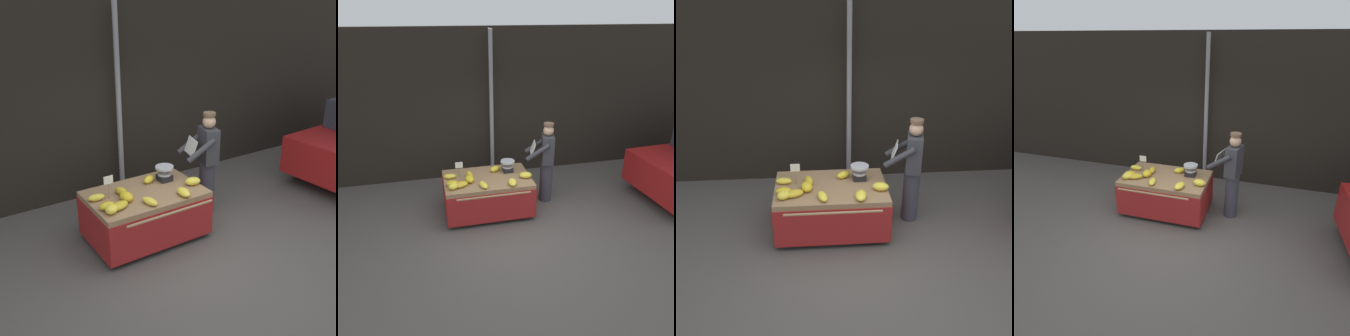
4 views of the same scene
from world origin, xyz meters
TOP-DOWN VIEW (x-y plane):
  - ground_plane at (0.00, 0.00)m, footprint 60.00×60.00m
  - back_wall at (0.00, 2.89)m, footprint 16.00×0.24m
  - street_pole at (0.03, 2.57)m, footprint 0.09×0.09m
  - banana_cart at (-0.39, 0.99)m, footprint 1.70×1.29m
  - weighing_scale at (0.07, 1.17)m, footprint 0.28×0.28m
  - price_sign at (-0.91, 1.08)m, footprint 0.14×0.01m
  - banana_bunch_0 at (0.02, 0.58)m, footprint 0.19×0.30m
  - banana_bunch_1 at (-0.18, 1.23)m, footprint 0.25×0.21m
  - banana_bunch_2 at (-0.72, 1.08)m, footprint 0.16×0.26m
  - banana_bunch_3 at (0.34, 0.81)m, footprint 0.27×0.21m
  - banana_bunch_4 at (-1.08, 0.80)m, footprint 0.23×0.15m
  - banana_bunch_5 at (-0.52, 0.61)m, footprint 0.18×0.29m
  - banana_bunch_6 at (-0.93, 0.72)m, footprint 0.33×0.26m
  - banana_bunch_7 at (-1.10, 1.11)m, footprint 0.25×0.14m
  - banana_bunch_8 at (-0.74, 0.88)m, footprint 0.18×0.25m
  - banana_bunch_9 at (-1.07, 0.67)m, footprint 0.26×0.27m
  - vendor_person at (0.88, 1.17)m, footprint 0.65×0.61m

SIDE VIEW (x-z plane):
  - ground_plane at x=0.00m, z-range 0.00..0.00m
  - banana_cart at x=-0.39m, z-range 0.17..0.94m
  - banana_bunch_5 at x=-0.52m, z-range 0.76..0.85m
  - banana_bunch_7 at x=-1.10m, z-range 0.76..0.86m
  - banana_bunch_6 at x=-0.93m, z-range 0.76..0.86m
  - banana_bunch_0 at x=0.02m, z-range 0.76..0.86m
  - banana_bunch_4 at x=-1.08m, z-range 0.76..0.86m
  - banana_bunch_2 at x=-0.72m, z-range 0.76..0.87m
  - banana_bunch_1 at x=-0.18m, z-range 0.76..0.87m
  - banana_bunch_9 at x=-1.07m, z-range 0.76..0.88m
  - banana_bunch_3 at x=0.34m, z-range 0.76..0.88m
  - banana_bunch_8 at x=-0.74m, z-range 0.76..0.89m
  - vendor_person at x=0.88m, z-range 0.02..1.73m
  - weighing_scale at x=0.07m, z-range 0.76..1.00m
  - price_sign at x=-0.91m, z-range 0.84..1.18m
  - street_pole at x=0.03m, z-range 0.00..3.39m
  - back_wall at x=0.00m, z-range 0.00..3.43m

